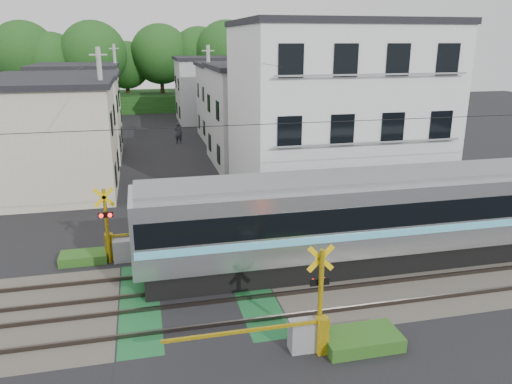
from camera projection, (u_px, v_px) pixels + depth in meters
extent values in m
plane|color=black|center=(198.00, 298.00, 16.80)|extent=(120.00, 120.00, 0.00)
cube|color=#47423A|center=(198.00, 298.00, 16.80)|extent=(120.00, 6.00, 0.00)
cube|color=black|center=(198.00, 298.00, 16.80)|extent=(5.20, 120.00, 0.00)
cube|color=#145126|center=(140.00, 304.00, 16.39)|extent=(1.30, 6.00, 0.00)
cube|color=#145126|center=(252.00, 292.00, 17.21)|extent=(1.30, 6.00, 0.00)
cube|color=#3F3833|center=(205.00, 326.00, 15.01)|extent=(120.00, 0.08, 0.14)
cube|color=#3F3833|center=(199.00, 303.00, 16.32)|extent=(120.00, 0.08, 0.14)
cube|color=#3F3833|center=(196.00, 289.00, 17.25)|extent=(120.00, 0.08, 0.14)
cube|color=#3F3833|center=(191.00, 272.00, 18.55)|extent=(120.00, 0.08, 0.14)
cube|color=black|center=(366.00, 254.00, 19.24)|extent=(16.72, 2.30, 0.87)
cube|color=black|center=(209.00, 273.00, 17.96)|extent=(2.32, 2.13, 0.58)
cube|color=black|center=(502.00, 243.00, 20.60)|extent=(2.32, 2.13, 0.58)
cube|color=#B5BABF|center=(369.00, 212.00, 18.74)|extent=(17.42, 2.71, 2.52)
cube|color=black|center=(369.00, 205.00, 18.65)|extent=(17.14, 2.75, 0.86)
cube|color=#5FC8F0|center=(368.00, 221.00, 18.84)|extent=(17.25, 2.74, 0.27)
cube|color=slate|center=(371.00, 177.00, 18.34)|extent=(17.07, 2.22, 0.23)
cube|color=black|center=(131.00, 221.00, 16.75)|extent=(0.10, 2.33, 1.51)
cylinder|color=yellow|center=(320.00, 300.00, 13.66)|extent=(0.14, 0.14, 3.00)
cube|color=yellow|center=(321.00, 258.00, 13.40)|extent=(0.77, 0.05, 0.77)
cube|color=yellow|center=(321.00, 258.00, 13.40)|extent=(0.77, 0.05, 0.77)
cube|color=black|center=(320.00, 282.00, 13.61)|extent=(0.55, 0.05, 0.20)
sphere|color=#FF0C07|center=(313.00, 282.00, 13.63)|extent=(0.16, 0.16, 0.16)
sphere|color=#FF0C07|center=(324.00, 280.00, 13.70)|extent=(0.16, 0.16, 0.16)
cube|color=gray|center=(302.00, 336.00, 13.86)|extent=(0.70, 0.50, 0.90)
cube|color=yellow|center=(322.00, 335.00, 13.71)|extent=(0.30, 0.30, 1.10)
cube|color=yellow|center=(242.00, 331.00, 13.09)|extent=(4.20, 0.08, 0.08)
cylinder|color=yellow|center=(107.00, 226.00, 19.07)|extent=(0.14, 0.14, 3.00)
cube|color=yellow|center=(104.00, 197.00, 18.62)|extent=(0.77, 0.05, 0.77)
cube|color=yellow|center=(104.00, 197.00, 18.62)|extent=(0.77, 0.05, 0.77)
cube|color=black|center=(106.00, 215.00, 18.83)|extent=(0.55, 0.05, 0.20)
sphere|color=#FF0C07|center=(101.00, 216.00, 18.74)|extent=(0.16, 0.16, 0.16)
sphere|color=#FF0C07|center=(110.00, 215.00, 18.81)|extent=(0.16, 0.16, 0.16)
cube|color=gray|center=(123.00, 250.00, 19.48)|extent=(0.70, 0.50, 0.90)
cube|color=yellow|center=(109.00, 247.00, 19.58)|extent=(0.30, 0.30, 1.10)
cube|color=yellow|center=(167.00, 231.00, 19.93)|extent=(4.20, 0.08, 0.08)
cube|color=white|center=(335.00, 116.00, 26.18)|extent=(10.00, 8.00, 9.00)
cube|color=black|center=(339.00, 23.00, 24.83)|extent=(10.20, 8.16, 0.30)
cube|color=black|center=(288.00, 198.00, 22.50)|extent=(1.10, 0.06, 1.40)
cube|color=black|center=(339.00, 194.00, 23.03)|extent=(1.10, 0.06, 1.40)
cube|color=black|center=(388.00, 191.00, 23.56)|extent=(1.10, 0.06, 1.40)
cube|color=black|center=(434.00, 188.00, 24.10)|extent=(1.10, 0.06, 1.40)
cube|color=gray|center=(365.00, 206.00, 23.27)|extent=(9.00, 0.06, 0.08)
cube|color=black|center=(290.00, 132.00, 21.63)|extent=(1.10, 0.06, 1.40)
cube|color=black|center=(342.00, 130.00, 22.16)|extent=(1.10, 0.06, 1.40)
cube|color=black|center=(393.00, 128.00, 22.69)|extent=(1.10, 0.06, 1.40)
cube|color=black|center=(441.00, 126.00, 23.22)|extent=(1.10, 0.06, 1.40)
cube|color=gray|center=(370.00, 143.00, 22.40)|extent=(9.00, 0.06, 0.08)
cube|color=black|center=(291.00, 61.00, 20.75)|extent=(1.10, 0.06, 1.40)
cube|color=black|center=(346.00, 60.00, 21.28)|extent=(1.10, 0.06, 1.40)
cube|color=black|center=(398.00, 60.00, 21.81)|extent=(1.10, 0.06, 1.40)
cube|color=black|center=(448.00, 59.00, 22.34)|extent=(1.10, 0.06, 1.40)
cube|color=gray|center=(374.00, 75.00, 21.52)|extent=(9.00, 0.06, 0.08)
cube|color=beige|center=(49.00, 141.00, 27.56)|extent=(7.00, 7.00, 6.00)
cube|color=black|center=(42.00, 83.00, 26.64)|extent=(7.35, 7.35, 0.30)
cube|color=black|center=(116.00, 175.00, 27.19)|extent=(0.06, 1.00, 1.20)
cube|color=black|center=(118.00, 160.00, 30.45)|extent=(0.06, 1.00, 1.20)
cube|color=black|center=(112.00, 123.00, 26.37)|extent=(0.06, 1.00, 1.20)
cube|color=black|center=(114.00, 114.00, 29.63)|extent=(0.06, 1.00, 1.20)
cube|color=#AEB0B3|center=(264.00, 118.00, 34.10)|extent=(7.00, 8.00, 6.50)
cube|color=black|center=(265.00, 66.00, 33.10)|extent=(7.35, 8.40, 0.30)
cube|color=black|center=(218.00, 154.00, 32.04)|extent=(0.06, 1.00, 1.20)
cube|color=black|center=(210.00, 142.00, 35.76)|extent=(0.06, 1.00, 1.20)
cube|color=black|center=(217.00, 111.00, 31.22)|extent=(0.06, 1.00, 1.20)
cube|color=black|center=(209.00, 103.00, 34.95)|extent=(0.06, 1.00, 1.20)
cube|color=beige|center=(62.00, 119.00, 35.86)|extent=(8.00, 7.00, 5.80)
cube|color=black|center=(57.00, 75.00, 34.97)|extent=(8.40, 7.35, 0.30)
cube|color=black|center=(120.00, 143.00, 35.57)|extent=(0.06, 1.00, 1.20)
cube|color=black|center=(122.00, 134.00, 38.83)|extent=(0.06, 1.00, 1.20)
cube|color=black|center=(117.00, 103.00, 34.76)|extent=(0.06, 1.00, 1.20)
cube|color=black|center=(119.00, 98.00, 38.02)|extent=(0.06, 1.00, 1.20)
cube|color=#AEB0B3|center=(241.00, 103.00, 43.54)|extent=(7.00, 7.00, 6.20)
cube|color=black|center=(241.00, 64.00, 42.59)|extent=(7.35, 7.35, 0.30)
cube|color=black|center=(204.00, 128.00, 41.67)|extent=(0.06, 1.00, 1.20)
cube|color=black|center=(199.00, 122.00, 44.93)|extent=(0.06, 1.00, 1.20)
cube|color=black|center=(203.00, 94.00, 40.85)|extent=(0.06, 1.00, 1.20)
cube|color=black|center=(198.00, 90.00, 44.12)|extent=(0.06, 1.00, 1.20)
cube|color=beige|center=(79.00, 101.00, 45.19)|extent=(7.00, 8.00, 6.00)
cube|color=black|center=(75.00, 66.00, 44.27)|extent=(7.35, 8.40, 0.30)
cube|color=black|center=(120.00, 122.00, 44.59)|extent=(0.06, 1.00, 1.20)
cube|color=black|center=(121.00, 116.00, 48.32)|extent=(0.06, 1.00, 1.20)
cube|color=black|center=(117.00, 90.00, 43.77)|extent=(0.06, 1.00, 1.20)
cube|color=black|center=(119.00, 86.00, 47.50)|extent=(0.06, 1.00, 1.20)
cube|color=#AEB0B3|center=(216.00, 91.00, 52.68)|extent=(8.00, 7.00, 6.40)
cube|color=black|center=(215.00, 58.00, 51.70)|extent=(8.40, 7.35, 0.30)
cube|color=black|center=(180.00, 112.00, 50.73)|extent=(0.06, 1.00, 1.20)
cube|color=black|center=(177.00, 108.00, 53.99)|extent=(0.06, 1.00, 1.20)
cube|color=black|center=(178.00, 84.00, 49.91)|extent=(0.06, 1.00, 1.20)
cube|color=black|center=(176.00, 81.00, 53.17)|extent=(0.06, 1.00, 1.20)
cube|color=#1F4D19|center=(151.00, 101.00, 63.09)|extent=(40.00, 10.00, 2.00)
cylinder|color=#332114|center=(29.00, 93.00, 56.30)|extent=(0.50, 0.50, 5.23)
sphere|color=#1F4D19|center=(24.00, 55.00, 55.08)|extent=(7.33, 7.33, 7.33)
cylinder|color=#332114|center=(56.00, 95.00, 56.64)|extent=(0.50, 0.50, 4.63)
sphere|color=#1F4D19|center=(52.00, 62.00, 55.56)|extent=(6.48, 6.48, 6.48)
cylinder|color=#332114|center=(97.00, 92.00, 57.04)|extent=(0.50, 0.50, 5.25)
sphere|color=#1F4D19|center=(93.00, 54.00, 55.82)|extent=(7.35, 7.35, 7.35)
cylinder|color=#332114|center=(128.00, 92.00, 62.43)|extent=(0.50, 0.50, 4.14)
sphere|color=#1F4D19|center=(126.00, 65.00, 61.46)|extent=(5.79, 5.79, 5.79)
cylinder|color=#332114|center=(162.00, 88.00, 62.00)|extent=(0.50, 0.50, 5.15)
sphere|color=#1F4D19|center=(160.00, 54.00, 60.80)|extent=(7.21, 7.21, 7.21)
cylinder|color=#332114|center=(200.00, 88.00, 63.13)|extent=(0.50, 0.50, 5.00)
sphere|color=#1F4D19|center=(199.00, 55.00, 61.96)|extent=(7.00, 7.00, 7.00)
cylinder|color=#332114|center=(227.00, 88.00, 61.19)|extent=(0.50, 0.50, 5.35)
sphere|color=#1F4D19|center=(227.00, 52.00, 59.95)|extent=(7.49, 7.49, 7.49)
cylinder|color=#332114|center=(261.00, 85.00, 66.39)|extent=(0.50, 0.50, 5.10)
sphere|color=#1F4D19|center=(261.00, 54.00, 65.20)|extent=(7.14, 7.14, 7.14)
cube|color=black|center=(358.00, 121.00, 17.59)|extent=(60.00, 0.02, 0.02)
cylinder|color=#A5A5A0|center=(104.00, 123.00, 27.01)|extent=(0.26, 0.26, 8.00)
cube|color=#A5A5A0|center=(98.00, 55.00, 25.96)|extent=(0.90, 0.08, 0.08)
cylinder|color=#A5A5A0|center=(209.00, 101.00, 36.91)|extent=(0.26, 0.26, 8.00)
cube|color=#A5A5A0|center=(208.00, 51.00, 35.86)|extent=(0.90, 0.08, 0.08)
cylinder|color=#A5A5A0|center=(117.00, 88.00, 46.57)|extent=(0.26, 0.26, 8.00)
cube|color=#A5A5A0|center=(114.00, 48.00, 45.52)|extent=(0.90, 0.08, 0.08)
cube|color=black|center=(108.00, 54.00, 35.80)|extent=(0.02, 42.00, 0.02)
cube|color=black|center=(205.00, 53.00, 37.32)|extent=(0.02, 42.00, 0.02)
imported|color=#2B2C36|center=(178.00, 133.00, 41.66)|extent=(0.76, 0.63, 1.78)
cube|color=#2D5E1E|center=(361.00, 340.00, 14.11)|extent=(2.20, 1.20, 0.40)
cube|color=#2D5E1E|center=(84.00, 257.00, 19.51)|extent=(1.80, 1.00, 0.36)
cube|color=#2D5E1E|center=(299.00, 245.00, 20.74)|extent=(1.50, 0.90, 0.30)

